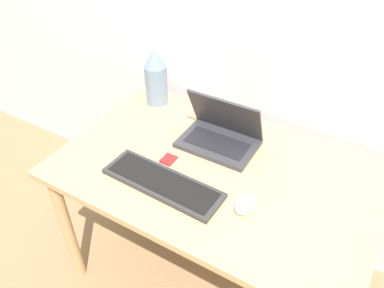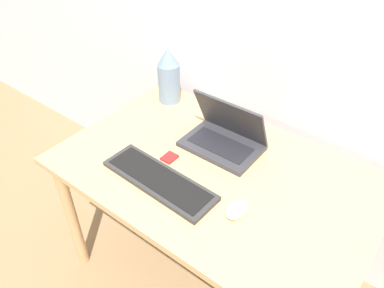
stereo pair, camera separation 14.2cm
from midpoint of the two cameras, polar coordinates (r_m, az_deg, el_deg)
The scene contains 6 objects.
desk at distance 1.52m, azimuth 0.77°, elevation -6.02°, with size 1.23×0.78×0.71m.
laptop at distance 1.55m, azimuth 1.79°, elevation 1.50°, with size 0.32×0.22×0.22m.
keyboard at distance 1.40m, azimuth -7.42°, elevation -6.01°, with size 0.47×0.17×0.02m.
mouse at distance 1.31m, azimuth 4.97°, elevation -9.39°, with size 0.06×0.10×0.03m.
vase at distance 1.79m, azimuth -7.82°, elevation 9.94°, with size 0.11×0.11×0.28m.
mp3_player at distance 1.50m, azimuth -6.30°, elevation -2.47°, with size 0.05×0.06×0.01m.
Camera 1 is at (0.47, -0.59, 1.69)m, focal length 35.00 mm.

